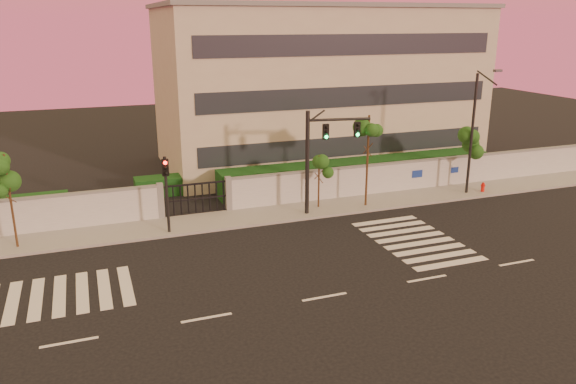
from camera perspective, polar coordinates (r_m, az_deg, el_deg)
name	(u,v)px	position (r m, az deg, el deg)	size (l,w,h in m)	color
ground	(325,297)	(23.88, 3.73, -10.60)	(120.00, 120.00, 0.00)	black
sidewalk	(252,217)	(32.92, -3.67, -2.51)	(60.00, 3.00, 0.15)	gray
perimeter_wall	(246,193)	(34.00, -4.26, -0.11)	(60.00, 0.36, 2.20)	#A9ABB0
hedge_row	(250,184)	(36.88, -3.86, 0.86)	(41.00, 4.25, 1.80)	#0F3411
institutional_building	(318,85)	(45.19, 3.05, 10.76)	(24.40, 12.40, 12.25)	#B5AC99
road_markings	(261,267)	(26.53, -2.74, -7.61)	(57.00, 7.62, 0.02)	silver
street_tree_c	(8,180)	(30.50, -26.55, 1.09)	(1.40, 1.11, 4.93)	#382314
street_tree_d	(319,170)	(33.76, 3.19, 2.26)	(1.32, 1.05, 3.35)	#382314
street_tree_e	(368,140)	(33.96, 8.18, 5.22)	(1.63, 1.30, 5.73)	#382314
street_tree_f	(471,142)	(39.12, 18.14, 4.88)	(1.59, 1.27, 4.61)	#382314
traffic_signal_main	(320,150)	(32.50, 3.28, 4.32)	(3.91, 0.83, 6.21)	black
traffic_signal_secondary	(166,186)	(30.18, -12.26, 0.62)	(0.34, 0.33, 4.31)	black
streetlight_east	(474,128)	(37.89, 18.39, 6.16)	(0.50, 2.00, 8.29)	black
fire_hydrant	(483,188)	(39.53, 19.18, 0.39)	(0.31, 0.29, 0.78)	red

